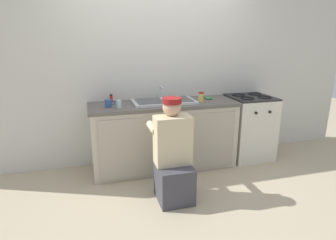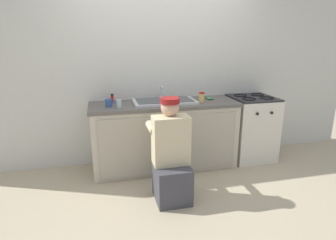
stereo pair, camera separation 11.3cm
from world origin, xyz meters
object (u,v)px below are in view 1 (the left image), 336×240
(plumber_person, at_px, (173,159))
(water_glass, at_px, (119,104))
(stove_range, at_px, (249,127))
(condiment_jar, at_px, (201,97))
(coffee_mug, at_px, (108,103))
(cell_phone, at_px, (208,98))
(sink_double_basin, at_px, (164,101))
(spice_bottle_red, at_px, (111,98))

(plumber_person, bearing_deg, water_glass, 126.43)
(stove_range, distance_m, condiment_jar, 0.94)
(coffee_mug, relative_size, condiment_jar, 0.98)
(coffee_mug, relative_size, cell_phone, 0.90)
(sink_double_basin, height_order, plumber_person, plumber_person)
(sink_double_basin, bearing_deg, spice_bottle_red, 162.63)
(sink_double_basin, relative_size, condiment_jar, 6.25)
(cell_phone, relative_size, condiment_jar, 1.09)
(coffee_mug, xyz_separation_m, spice_bottle_red, (0.05, 0.27, 0.00))
(condiment_jar, bearing_deg, spice_bottle_red, 166.21)
(stove_range, height_order, cell_phone, stove_range)
(condiment_jar, height_order, water_glass, condiment_jar)
(coffee_mug, distance_m, cell_phone, 1.36)
(plumber_person, relative_size, condiment_jar, 8.63)
(condiment_jar, bearing_deg, plumber_person, -129.10)
(plumber_person, distance_m, water_glass, 0.94)
(plumber_person, bearing_deg, cell_phone, 49.46)
(stove_range, distance_m, cell_phone, 0.77)
(coffee_mug, height_order, cell_phone, coffee_mug)
(plumber_person, distance_m, coffee_mug, 1.06)
(cell_phone, height_order, water_glass, water_glass)
(coffee_mug, bearing_deg, stove_range, 1.72)
(condiment_jar, relative_size, spice_bottle_red, 1.22)
(plumber_person, xyz_separation_m, spice_bottle_red, (-0.54, 1.01, 0.48))
(cell_phone, bearing_deg, coffee_mug, -173.87)
(plumber_person, relative_size, spice_bottle_red, 10.52)
(sink_double_basin, relative_size, spice_bottle_red, 7.62)
(stove_range, xyz_separation_m, plumber_person, (-1.38, -0.80, 0.01))
(stove_range, bearing_deg, coffee_mug, -178.28)
(cell_phone, relative_size, spice_bottle_red, 1.33)
(sink_double_basin, xyz_separation_m, spice_bottle_red, (-0.65, 0.20, 0.03))
(stove_range, distance_m, water_glass, 1.93)
(stove_range, distance_m, plumber_person, 1.60)
(sink_double_basin, height_order, condiment_jar, sink_double_basin)
(condiment_jar, bearing_deg, stove_range, 5.25)
(coffee_mug, bearing_deg, spice_bottle_red, 78.57)
(sink_double_basin, relative_size, coffee_mug, 6.35)
(sink_double_basin, xyz_separation_m, water_glass, (-0.59, -0.16, 0.03))
(stove_range, distance_m, spice_bottle_red, 1.99)
(plumber_person, relative_size, coffee_mug, 8.76)
(sink_double_basin, height_order, cell_phone, sink_double_basin)
(plumber_person, distance_m, cell_phone, 1.25)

